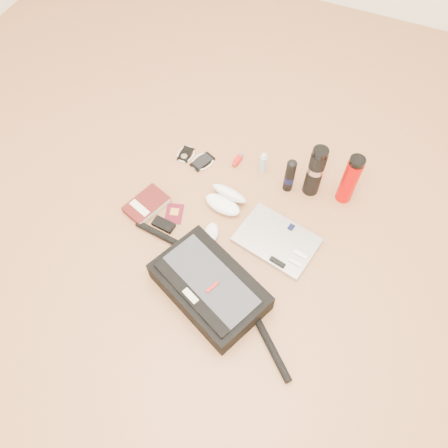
% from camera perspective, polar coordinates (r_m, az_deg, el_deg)
% --- Properties ---
extents(ground, '(4.00, 4.00, 0.00)m').
position_cam_1_polar(ground, '(1.97, -0.86, -3.11)').
color(ground, '#A56E44').
rests_on(ground, ground).
extents(messenger_bag, '(0.89, 0.47, 0.13)m').
position_cam_1_polar(messenger_bag, '(1.83, -1.98, -8.18)').
color(messenger_bag, black).
rests_on(messenger_bag, ground).
extents(laptop, '(0.39, 0.31, 0.03)m').
position_cam_1_polar(laptop, '(1.99, 6.93, -2.15)').
color(laptop, '#AAAAAC').
rests_on(laptop, ground).
extents(book, '(0.19, 0.23, 0.04)m').
position_cam_1_polar(book, '(2.10, -10.06, 2.46)').
color(book, '#4A1211').
rests_on(book, ground).
extents(passport, '(0.11, 0.13, 0.01)m').
position_cam_1_polar(passport, '(2.08, -6.53, 1.38)').
color(passport, '#540D1B').
rests_on(passport, ground).
extents(mouse, '(0.09, 0.12, 0.03)m').
position_cam_1_polar(mouse, '(1.99, -1.65, -1.15)').
color(mouse, white).
rests_on(mouse, ground).
extents(sunglasses_case, '(0.21, 0.18, 0.11)m').
position_cam_1_polar(sunglasses_case, '(2.06, 0.25, 3.26)').
color(sunglasses_case, white).
rests_on(sunglasses_case, ground).
extents(ipod, '(0.09, 0.10, 0.01)m').
position_cam_1_polar(ipod, '(2.28, -5.02, 9.08)').
color(ipod, black).
rests_on(ipod, ground).
extents(phone, '(0.13, 0.14, 0.01)m').
position_cam_1_polar(phone, '(2.24, -2.83, 8.14)').
color(phone, black).
rests_on(phone, ground).
extents(inhaler, '(0.03, 0.09, 0.02)m').
position_cam_1_polar(inhaler, '(2.24, 1.84, 8.40)').
color(inhaler, '#B41412').
rests_on(inhaler, ground).
extents(spray_bottle, '(0.04, 0.04, 0.13)m').
position_cam_1_polar(spray_bottle, '(2.18, 5.13, 7.93)').
color(spray_bottle, '#A4C7DC').
rests_on(spray_bottle, ground).
extents(aerosol_can, '(0.06, 0.06, 0.20)m').
position_cam_1_polar(aerosol_can, '(2.09, 8.58, 6.28)').
color(aerosol_can, black).
rests_on(aerosol_can, ground).
extents(thermos_black, '(0.10, 0.10, 0.29)m').
position_cam_1_polar(thermos_black, '(2.06, 11.83, 6.76)').
color(thermos_black, black).
rests_on(thermos_black, ground).
extents(thermos_red, '(0.09, 0.09, 0.29)m').
position_cam_1_polar(thermos_red, '(2.08, 16.12, 5.59)').
color(thermos_red, '#C20303').
rests_on(thermos_red, ground).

